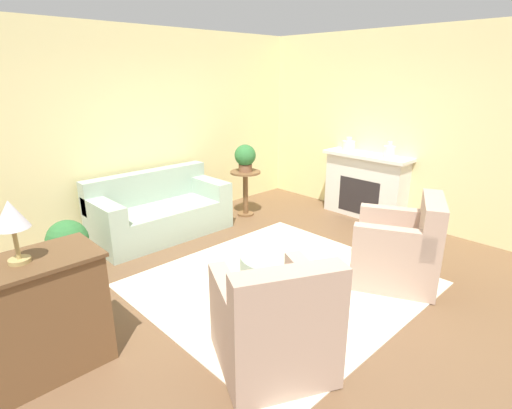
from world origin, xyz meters
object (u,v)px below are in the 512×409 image
(ottoman_table, at_px, (277,266))
(vase_mantel_far, at_px, (389,151))
(dresser, at_px, (32,318))
(side_table, at_px, (245,186))
(armchair_right, at_px, (401,250))
(armchair_left, at_px, (275,327))
(potted_plant_floor, at_px, (68,244))
(vase_mantel_near, at_px, (348,145))
(table_lamp, at_px, (11,218))
(potted_plant_on_side_table, at_px, (245,157))
(couch, at_px, (160,213))

(ottoman_table, height_order, vase_mantel_far, vase_mantel_far)
(ottoman_table, relative_size, dresser, 0.76)
(side_table, bearing_deg, vase_mantel_far, -52.20)
(armchair_right, bearing_deg, ottoman_table, 143.00)
(armchair_left, bearing_deg, potted_plant_floor, 101.97)
(vase_mantel_far, bearing_deg, side_table, 127.80)
(potted_plant_floor, bearing_deg, vase_mantel_near, -12.03)
(table_lamp, bearing_deg, potted_plant_on_side_table, 23.73)
(potted_plant_on_side_table, bearing_deg, ottoman_table, -124.34)
(armchair_right, bearing_deg, table_lamp, 159.92)
(couch, height_order, dresser, dresser)
(potted_plant_on_side_table, bearing_deg, table_lamp, -156.27)
(armchair_right, xyz_separation_m, ottoman_table, (-1.07, 0.81, -0.11))
(dresser, height_order, vase_mantel_far, vase_mantel_far)
(dresser, bearing_deg, armchair_right, -20.08)
(vase_mantel_far, distance_m, table_lamp, 4.86)
(vase_mantel_far, bearing_deg, table_lamp, 178.44)
(vase_mantel_near, distance_m, vase_mantel_far, 0.70)
(dresser, xyz_separation_m, table_lamp, (0.00, 0.00, 0.78))
(ottoman_table, distance_m, dresser, 2.26)
(armchair_left, xyz_separation_m, side_table, (2.22, 2.76, 0.11))
(armchair_right, bearing_deg, side_table, 84.69)
(side_table, distance_m, potted_plant_on_side_table, 0.47)
(armchair_left, xyz_separation_m, potted_plant_on_side_table, (2.22, 2.76, 0.58))
(table_lamp, bearing_deg, armchair_left, -42.34)
(armchair_right, relative_size, vase_mantel_far, 4.81)
(ottoman_table, xyz_separation_m, potted_plant_floor, (-1.45, 1.83, 0.11))
(dresser, xyz_separation_m, vase_mantel_near, (4.85, 0.57, 0.61))
(couch, bearing_deg, ottoman_table, -87.76)
(armchair_right, height_order, potted_plant_on_side_table, potted_plant_on_side_table)
(armchair_left, bearing_deg, vase_mantel_near, 26.57)
(potted_plant_on_side_table, bearing_deg, couch, 170.53)
(ottoman_table, height_order, potted_plant_floor, potted_plant_floor)
(side_table, relative_size, potted_plant_floor, 1.11)
(couch, height_order, table_lamp, table_lamp)
(side_table, relative_size, vase_mantel_near, 3.29)
(dresser, xyz_separation_m, potted_plant_floor, (0.76, 1.44, -0.11))
(couch, height_order, ottoman_table, couch)
(vase_mantel_near, height_order, table_lamp, table_lamp)
(dresser, relative_size, vase_mantel_far, 4.46)
(vase_mantel_near, relative_size, vase_mantel_far, 0.95)
(vase_mantel_near, bearing_deg, potted_plant_floor, 167.97)
(couch, xyz_separation_m, potted_plant_floor, (-1.37, -0.35, 0.05))
(armchair_left, height_order, vase_mantel_near, vase_mantel_near)
(potted_plant_on_side_table, relative_size, table_lamp, 0.92)
(armchair_left, height_order, table_lamp, table_lamp)
(armchair_right, distance_m, side_table, 2.77)
(ottoman_table, height_order, vase_mantel_near, vase_mantel_near)
(potted_plant_floor, xyz_separation_m, table_lamp, (-0.76, -1.44, 0.89))
(vase_mantel_near, height_order, potted_plant_on_side_table, vase_mantel_near)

